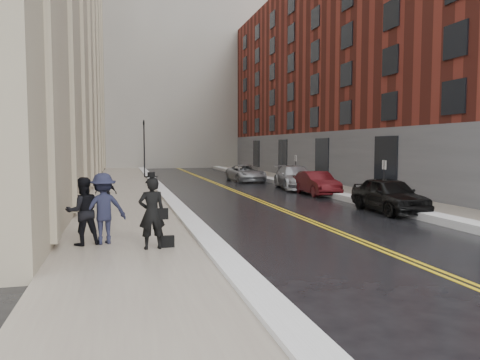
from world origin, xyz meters
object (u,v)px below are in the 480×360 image
car_maroon (317,183)px  car_silver_near (295,177)px  car_black (389,195)px  pedestrian_main (152,213)px  car_silver_far (246,173)px  pedestrian_b (103,209)px  pedestrian_a (83,211)px  pedestrian_c (106,193)px

car_maroon → car_silver_near: 3.89m
car_black → pedestrian_main: 12.01m
car_maroon → car_silver_near: (0.14, 3.89, 0.08)m
car_black → car_silver_near: 11.47m
car_black → pedestrian_main: pedestrian_main is taller
car_silver_far → pedestrian_b: 25.20m
pedestrian_a → car_silver_near: bearing=-144.3°
pedestrian_a → pedestrian_b: size_ratio=0.95×
pedestrian_main → pedestrian_b: (-1.30, 1.04, 0.03)m
car_silver_near → pedestrian_c: 15.21m
car_silver_far → pedestrian_c: size_ratio=3.12×
car_black → car_silver_near: (0.00, 11.47, 0.01)m
car_maroon → pedestrian_main: bearing=-128.1°
car_maroon → pedestrian_main: (-10.53, -13.07, 0.43)m
car_black → pedestrian_main: bearing=-150.2°
car_black → pedestrian_c: (-12.09, 2.23, 0.16)m
pedestrian_a → car_maroon: bearing=-151.9°
car_silver_far → pedestrian_c: 19.36m
car_silver_near → pedestrian_main: pedestrian_main is taller
pedestrian_c → car_silver_far: bearing=-104.7°
pedestrian_a → pedestrian_c: size_ratio=1.21×
pedestrian_c → pedestrian_a: bearing=104.5°
car_silver_near → pedestrian_main: bearing=-114.6°
car_black → car_maroon: bearing=93.6°
car_maroon → pedestrian_a: (-12.38, -12.07, 0.41)m
car_silver_near → pedestrian_a: size_ratio=2.82×
car_maroon → pedestrian_b: pedestrian_b is taller
car_silver_near → pedestrian_b: pedestrian_b is taller
car_maroon → pedestrian_main: pedestrian_main is taller
car_silver_near → pedestrian_a: 20.29m
car_black → car_maroon: 7.58m
pedestrian_c → pedestrian_b: bearing=109.2°
pedestrian_main → pedestrian_b: bearing=-44.5°
pedestrian_b → car_silver_near: bearing=-141.8°
pedestrian_main → car_silver_near: bearing=-128.0°
car_black → car_maroon: (-0.14, 7.58, -0.08)m
car_black → pedestrian_a: size_ratio=2.38×
car_maroon → car_silver_near: bearing=88.7°
car_maroon → car_silver_far: (-1.45, 10.92, -0.02)m
car_black → car_maroon: size_ratio=1.07×
car_silver_near → pedestrian_b: bearing=-119.4°
pedestrian_main → car_maroon: bearing=-134.7°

